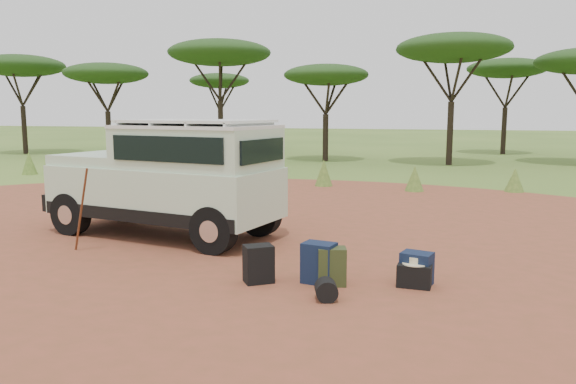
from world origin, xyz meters
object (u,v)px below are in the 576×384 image
(hard_case, at_px, (415,275))
(walking_staff, at_px, (81,210))
(backpack_olive, at_px, (332,266))
(backpack_black, at_px, (259,264))
(safari_vehicle, at_px, (170,181))
(backpack_navy, at_px, (319,263))
(duffel_navy, at_px, (417,269))

(hard_case, bearing_deg, walking_staff, 179.54)
(backpack_olive, bearing_deg, backpack_black, 174.20)
(safari_vehicle, xyz_separation_m, backpack_black, (2.71, -2.46, -0.84))
(backpack_olive, height_order, hard_case, backpack_olive)
(backpack_navy, relative_size, backpack_olive, 1.08)
(safari_vehicle, xyz_separation_m, backpack_olive, (3.76, -2.28, -0.85))
(backpack_olive, bearing_deg, duffel_navy, 1.31)
(backpack_black, bearing_deg, backpack_olive, -25.57)
(walking_staff, distance_m, duffel_navy, 5.84)
(backpack_olive, relative_size, duffel_navy, 1.16)
(backpack_black, relative_size, backpack_navy, 0.93)
(walking_staff, height_order, hard_case, walking_staff)
(backpack_navy, relative_size, hard_case, 1.28)
(duffel_navy, bearing_deg, walking_staff, -167.92)
(walking_staff, relative_size, backpack_black, 2.86)
(duffel_navy, distance_m, hard_case, 0.12)
(safari_vehicle, xyz_separation_m, hard_case, (4.91, -2.02, -0.96))
(backpack_black, relative_size, backpack_olive, 1.01)
(safari_vehicle, relative_size, backpack_black, 8.98)
(walking_staff, distance_m, backpack_olive, 4.71)
(safari_vehicle, xyz_separation_m, walking_staff, (-0.88, -1.65, -0.36))
(backpack_olive, distance_m, duffel_navy, 1.23)
(duffel_navy, relative_size, hard_case, 1.02)
(safari_vehicle, distance_m, walking_staff, 1.90)
(safari_vehicle, bearing_deg, walking_staff, -107.27)
(backpack_olive, xyz_separation_m, hard_case, (1.15, 0.26, -0.11))
(walking_staff, distance_m, hard_case, 5.83)
(backpack_navy, bearing_deg, walking_staff, -176.52)
(walking_staff, xyz_separation_m, backpack_black, (3.58, -0.81, -0.48))
(duffel_navy, bearing_deg, safari_vehicle, 173.46)
(safari_vehicle, height_order, backpack_olive, safari_vehicle)
(walking_staff, relative_size, backpack_olive, 2.88)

